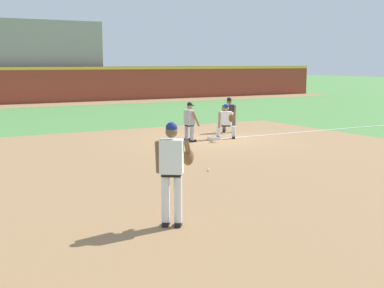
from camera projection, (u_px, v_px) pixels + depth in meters
The scene contains 12 objects.
ground_plane at pixel (214, 140), 20.20m from camera, with size 160.00×160.00×0.00m, color #518942.
infield_dirt_patch at pixel (201, 167), 14.82m from camera, with size 18.00×18.00×0.01m, color #9E754C.
warning_track_strip at pixel (62, 104), 37.35m from camera, with size 48.00×3.20×0.01m, color #9E754C.
foul_line_stripe at pixel (340, 129), 23.40m from camera, with size 13.04×0.10×0.00m, color white.
first_base_bag at pixel (214, 138), 20.19m from camera, with size 0.38×0.38×0.09m, color white.
baseball at pixel (208, 170), 14.27m from camera, with size 0.07×0.07×0.07m, color white.
pitcher at pixel (173, 168), 9.32m from camera, with size 0.84×0.55×1.86m.
first_baseman at pixel (226, 120), 20.30m from camera, with size 0.72×1.09×1.34m.
baserunner at pixel (190, 120), 19.57m from camera, with size 0.44×0.59×1.46m.
umpire at pixel (229, 113), 22.17m from camera, with size 0.68×0.65×1.46m.
outfield_wall at pixel (53, 83), 38.86m from camera, with size 48.00×0.54×2.60m.
stadium_seating_block at pixel (39, 61), 41.83m from camera, with size 8.32×5.90×6.00m.
Camera 1 is at (-10.67, -16.93, 2.86)m, focal length 50.00 mm.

